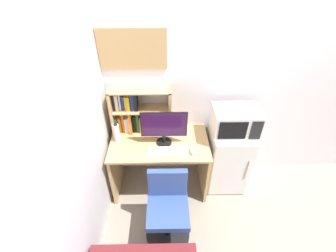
{
  "coord_description": "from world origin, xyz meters",
  "views": [
    {
      "loc": [
        -0.91,
        -2.39,
        2.53
      ],
      "look_at": [
        -0.87,
        -0.37,
        1.01
      ],
      "focal_mm": 24.71,
      "sensor_mm": 36.0,
      "label": 1
    }
  ],
  "objects_px": {
    "keyboard": "(167,152)",
    "mini_fridge": "(227,158)",
    "hutch_bookshelf": "(134,110)",
    "water_bottle": "(117,133)",
    "microwave": "(235,121)",
    "computer_mouse": "(192,151)",
    "wall_corkboard": "(132,49)",
    "desk_chair": "(168,211)",
    "monitor": "(164,126)"
  },
  "relations": [
    {
      "from": "keyboard",
      "to": "mini_fridge",
      "type": "xyz_separation_m",
      "value": [
        0.77,
        0.23,
        -0.34
      ]
    },
    {
      "from": "hutch_bookshelf",
      "to": "water_bottle",
      "type": "relative_size",
      "value": 2.81
    },
    {
      "from": "hutch_bookshelf",
      "to": "microwave",
      "type": "height_order",
      "value": "hutch_bookshelf"
    },
    {
      "from": "computer_mouse",
      "to": "water_bottle",
      "type": "bearing_deg",
      "value": 165.81
    },
    {
      "from": "keyboard",
      "to": "computer_mouse",
      "type": "distance_m",
      "value": 0.27
    },
    {
      "from": "mini_fridge",
      "to": "microwave",
      "type": "bearing_deg",
      "value": 89.84
    },
    {
      "from": "mini_fridge",
      "to": "wall_corkboard",
      "type": "distance_m",
      "value": 1.74
    },
    {
      "from": "keyboard",
      "to": "computer_mouse",
      "type": "bearing_deg",
      "value": -0.81
    },
    {
      "from": "water_bottle",
      "to": "microwave",
      "type": "distance_m",
      "value": 1.35
    },
    {
      "from": "wall_corkboard",
      "to": "computer_mouse",
      "type": "bearing_deg",
      "value": -39.47
    },
    {
      "from": "keyboard",
      "to": "desk_chair",
      "type": "height_order",
      "value": "desk_chair"
    },
    {
      "from": "keyboard",
      "to": "water_bottle",
      "type": "distance_m",
      "value": 0.62
    },
    {
      "from": "monitor",
      "to": "hutch_bookshelf",
      "type": "bearing_deg",
      "value": 145.04
    },
    {
      "from": "monitor",
      "to": "wall_corkboard",
      "type": "distance_m",
      "value": 0.87
    },
    {
      "from": "keyboard",
      "to": "wall_corkboard",
      "type": "xyz_separation_m",
      "value": [
        -0.35,
        0.51,
        0.96
      ]
    },
    {
      "from": "keyboard",
      "to": "microwave",
      "type": "relative_size",
      "value": 0.85
    },
    {
      "from": "monitor",
      "to": "microwave",
      "type": "distance_m",
      "value": 0.81
    },
    {
      "from": "microwave",
      "to": "computer_mouse",
      "type": "bearing_deg",
      "value": -153.99
    },
    {
      "from": "keyboard",
      "to": "wall_corkboard",
      "type": "height_order",
      "value": "wall_corkboard"
    },
    {
      "from": "desk_chair",
      "to": "keyboard",
      "type": "bearing_deg",
      "value": 89.41
    },
    {
      "from": "monitor",
      "to": "mini_fridge",
      "type": "xyz_separation_m",
      "value": [
        0.8,
        0.07,
        -0.56
      ]
    },
    {
      "from": "monitor",
      "to": "computer_mouse",
      "type": "distance_m",
      "value": 0.41
    },
    {
      "from": "mini_fridge",
      "to": "monitor",
      "type": "bearing_deg",
      "value": -175.26
    },
    {
      "from": "keyboard",
      "to": "mini_fridge",
      "type": "height_order",
      "value": "mini_fridge"
    },
    {
      "from": "desk_chair",
      "to": "wall_corkboard",
      "type": "height_order",
      "value": "wall_corkboard"
    },
    {
      "from": "hutch_bookshelf",
      "to": "mini_fridge",
      "type": "height_order",
      "value": "hutch_bookshelf"
    },
    {
      "from": "water_bottle",
      "to": "microwave",
      "type": "xyz_separation_m",
      "value": [
        1.34,
        0.03,
        0.14
      ]
    },
    {
      "from": "water_bottle",
      "to": "desk_chair",
      "type": "height_order",
      "value": "water_bottle"
    },
    {
      "from": "water_bottle",
      "to": "mini_fridge",
      "type": "relative_size",
      "value": 0.28
    },
    {
      "from": "keyboard",
      "to": "computer_mouse",
      "type": "height_order",
      "value": "computer_mouse"
    },
    {
      "from": "keyboard",
      "to": "microwave",
      "type": "distance_m",
      "value": 0.84
    },
    {
      "from": "monitor",
      "to": "microwave",
      "type": "bearing_deg",
      "value": 4.95
    },
    {
      "from": "desk_chair",
      "to": "wall_corkboard",
      "type": "bearing_deg",
      "value": 109.38
    },
    {
      "from": "computer_mouse",
      "to": "desk_chair",
      "type": "bearing_deg",
      "value": -120.11
    },
    {
      "from": "hutch_bookshelf",
      "to": "keyboard",
      "type": "bearing_deg",
      "value": -46.74
    },
    {
      "from": "microwave",
      "to": "wall_corkboard",
      "type": "relative_size",
      "value": 0.71
    },
    {
      "from": "hutch_bookshelf",
      "to": "keyboard",
      "type": "distance_m",
      "value": 0.64
    },
    {
      "from": "computer_mouse",
      "to": "microwave",
      "type": "xyz_separation_m",
      "value": [
        0.49,
        0.24,
        0.23
      ]
    },
    {
      "from": "monitor",
      "to": "desk_chair",
      "type": "height_order",
      "value": "monitor"
    },
    {
      "from": "water_bottle",
      "to": "microwave",
      "type": "height_order",
      "value": "microwave"
    },
    {
      "from": "monitor",
      "to": "keyboard",
      "type": "xyz_separation_m",
      "value": [
        0.04,
        -0.17,
        -0.23
      ]
    },
    {
      "from": "monitor",
      "to": "desk_chair",
      "type": "xyz_separation_m",
      "value": [
        0.03,
        -0.65,
        -0.62
      ]
    },
    {
      "from": "microwave",
      "to": "wall_corkboard",
      "type": "xyz_separation_m",
      "value": [
        -1.12,
        0.27,
        0.72
      ]
    },
    {
      "from": "mini_fridge",
      "to": "microwave",
      "type": "height_order",
      "value": "microwave"
    },
    {
      "from": "hutch_bookshelf",
      "to": "keyboard",
      "type": "xyz_separation_m",
      "value": [
        0.39,
        -0.42,
        -0.28
      ]
    },
    {
      "from": "hutch_bookshelf",
      "to": "desk_chair",
      "type": "relative_size",
      "value": 0.83
    },
    {
      "from": "water_bottle",
      "to": "desk_chair",
      "type": "distance_m",
      "value": 1.03
    },
    {
      "from": "keyboard",
      "to": "computer_mouse",
      "type": "xyz_separation_m",
      "value": [
        0.27,
        -0.0,
        0.01
      ]
    },
    {
      "from": "mini_fridge",
      "to": "microwave",
      "type": "xyz_separation_m",
      "value": [
        0.0,
        0.0,
        0.58
      ]
    },
    {
      "from": "hutch_bookshelf",
      "to": "microwave",
      "type": "relative_size",
      "value": 1.39
    }
  ]
}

